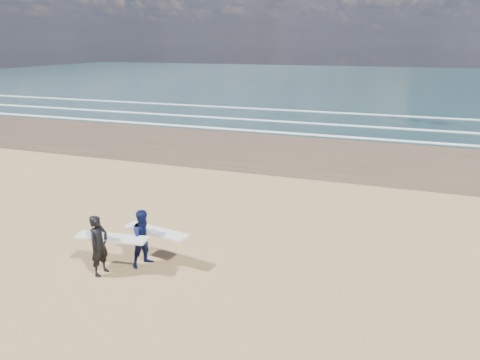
% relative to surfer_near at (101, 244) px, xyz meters
% --- Properties ---
extents(ocean, '(220.00, 100.00, 0.02)m').
position_rel_surfer_near_xyz_m(ocean, '(21.01, 71.15, -0.94)').
color(ocean, '#183436').
rests_on(ocean, ground).
extents(surfer_near, '(2.25, 1.11, 1.87)m').
position_rel_surfer_near_xyz_m(surfer_near, '(0.00, 0.00, 0.00)').
color(surfer_near, black).
rests_on(surfer_near, ground).
extents(surfer_far, '(2.26, 1.34, 1.82)m').
position_rel_surfer_near_xyz_m(surfer_far, '(0.96, 0.90, -0.03)').
color(surfer_far, '#0B1340').
rests_on(surfer_far, ground).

